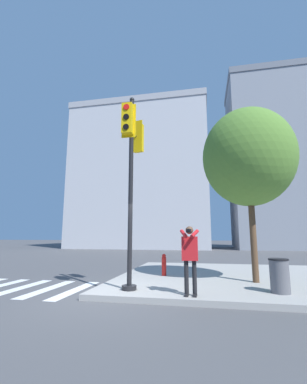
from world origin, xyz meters
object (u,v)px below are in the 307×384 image
at_px(traffic_signal_pole, 132,159).
at_px(street_tree, 248,157).
at_px(person_photographer, 190,253).
at_px(trash_bin, 280,276).
at_px(fire_hydrant, 164,265).

bearing_deg(traffic_signal_pole, street_tree, 27.83).
distance_m(person_photographer, street_tree, 4.27).
bearing_deg(street_tree, traffic_signal_pole, -152.17).
bearing_deg(trash_bin, fire_hydrant, 145.98).
relative_size(traffic_signal_pole, person_photographer, 3.34).
distance_m(person_photographer, fire_hydrant, 3.31).
xyz_separation_m(traffic_signal_pole, street_tree, (3.58, 1.89, 0.40)).
xyz_separation_m(street_tree, fire_hydrant, (-3.07, 0.79, -3.71)).
xyz_separation_m(person_photographer, trash_bin, (2.25, 0.75, -0.58)).
bearing_deg(person_photographer, trash_bin, 18.34).
bearing_deg(trash_bin, traffic_signal_pole, -174.39).
xyz_separation_m(traffic_signal_pole, trash_bin, (3.91, 0.38, -3.26)).
distance_m(traffic_signal_pole, trash_bin, 5.11).
distance_m(traffic_signal_pole, street_tree, 4.07).
xyz_separation_m(street_tree, trash_bin, (0.33, -1.51, -3.66)).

